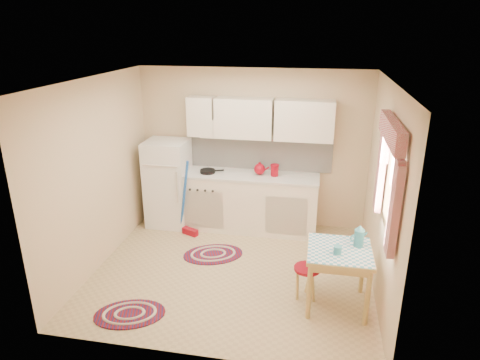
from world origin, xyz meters
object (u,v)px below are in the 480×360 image
fridge (168,183)px  base_cabinets (245,203)px  stool (306,283)px  table (337,278)px

fridge → base_cabinets: fridge is taller
base_cabinets → stool: 2.03m
stool → table: bearing=-10.4°
base_cabinets → stool: bearing=-58.9°
fridge → base_cabinets: 1.28m
fridge → stool: bearing=-36.2°
fridge → stool: fridge is taller
base_cabinets → table: size_ratio=3.12×
base_cabinets → table: (1.39, -1.79, -0.08)m
fridge → base_cabinets: size_ratio=0.62×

